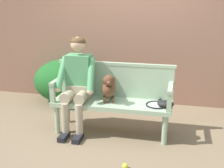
{
  "coord_description": "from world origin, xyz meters",
  "views": [
    {
      "loc": [
        0.86,
        -3.77,
        1.87
      ],
      "look_at": [
        0.0,
        0.0,
        0.72
      ],
      "focal_mm": 47.68,
      "sensor_mm": 36.0,
      "label": 1
    }
  ],
  "objects_px": {
    "garden_bench": "(112,106)",
    "baseball_glove": "(166,104)",
    "person_seated": "(77,81)",
    "dog_on_bench": "(109,88)",
    "tennis_ball": "(125,166)",
    "tennis_racket": "(157,104)"
  },
  "relations": [
    {
      "from": "garden_bench",
      "to": "tennis_ball",
      "type": "bearing_deg",
      "value": -68.09
    },
    {
      "from": "person_seated",
      "to": "dog_on_bench",
      "type": "height_order",
      "value": "person_seated"
    },
    {
      "from": "baseball_glove",
      "to": "garden_bench",
      "type": "bearing_deg",
      "value": 175.22
    },
    {
      "from": "dog_on_bench",
      "to": "tennis_racket",
      "type": "xyz_separation_m",
      "value": [
        0.66,
        0.03,
        -0.19
      ]
    },
    {
      "from": "garden_bench",
      "to": "dog_on_bench",
      "type": "xyz_separation_m",
      "value": [
        -0.04,
        -0.03,
        0.27
      ]
    },
    {
      "from": "person_seated",
      "to": "tennis_ball",
      "type": "bearing_deg",
      "value": -45.72
    },
    {
      "from": "garden_bench",
      "to": "baseball_glove",
      "type": "height_order",
      "value": "baseball_glove"
    },
    {
      "from": "garden_bench",
      "to": "person_seated",
      "type": "bearing_deg",
      "value": -178.28
    },
    {
      "from": "garden_bench",
      "to": "tennis_racket",
      "type": "bearing_deg",
      "value": 0.48
    },
    {
      "from": "baseball_glove",
      "to": "tennis_ball",
      "type": "bearing_deg",
      "value": -115.21
    },
    {
      "from": "person_seated",
      "to": "baseball_glove",
      "type": "xyz_separation_m",
      "value": [
        1.22,
        -0.04,
        -0.22
      ]
    },
    {
      "from": "garden_bench",
      "to": "person_seated",
      "type": "height_order",
      "value": "person_seated"
    },
    {
      "from": "dog_on_bench",
      "to": "tennis_ball",
      "type": "relative_size",
      "value": 6.18
    },
    {
      "from": "person_seated",
      "to": "baseball_glove",
      "type": "relative_size",
      "value": 6.08
    },
    {
      "from": "person_seated",
      "to": "tennis_ball",
      "type": "height_order",
      "value": "person_seated"
    },
    {
      "from": "dog_on_bench",
      "to": "baseball_glove",
      "type": "relative_size",
      "value": 1.86
    },
    {
      "from": "baseball_glove",
      "to": "tennis_ball",
      "type": "height_order",
      "value": "baseball_glove"
    },
    {
      "from": "garden_bench",
      "to": "tennis_racket",
      "type": "distance_m",
      "value": 0.62
    },
    {
      "from": "baseball_glove",
      "to": "tennis_ball",
      "type": "relative_size",
      "value": 3.33
    },
    {
      "from": "tennis_racket",
      "to": "tennis_ball",
      "type": "height_order",
      "value": "tennis_racket"
    },
    {
      "from": "garden_bench",
      "to": "baseball_glove",
      "type": "bearing_deg",
      "value": -4.31
    },
    {
      "from": "baseball_glove",
      "to": "person_seated",
      "type": "bearing_deg",
      "value": 177.63
    }
  ]
}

